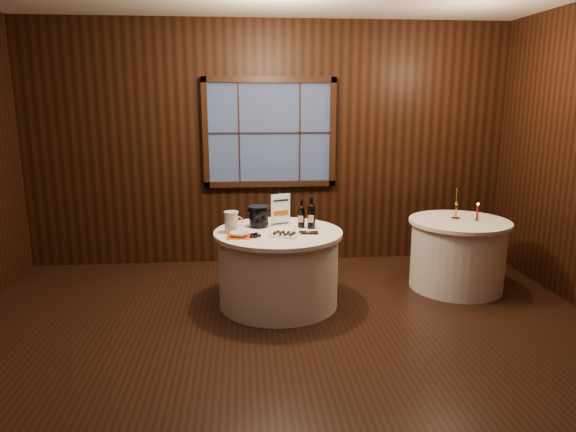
{
  "coord_description": "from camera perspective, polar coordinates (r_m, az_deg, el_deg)",
  "views": [
    {
      "loc": [
        -0.34,
        -3.93,
        2.04
      ],
      "look_at": [
        0.09,
        0.9,
        0.94
      ],
      "focal_mm": 32.0,
      "sensor_mm": 36.0,
      "label": 1
    }
  ],
  "objects": [
    {
      "name": "chocolate_plate",
      "position": [
        4.91,
        -0.42,
        -2.05
      ],
      "size": [
        0.33,
        0.28,
        0.04
      ],
      "rotation": [
        0.0,
        0.0,
        -0.42
      ],
      "color": "white",
      "rests_on": "main_table"
    },
    {
      "name": "ice_bucket",
      "position": [
        5.25,
        -3.27,
        0.0
      ],
      "size": [
        0.21,
        0.21,
        0.22
      ],
      "color": "black",
      "rests_on": "main_table"
    },
    {
      "name": "cracker_bowl",
      "position": [
        4.91,
        -5.48,
        -2.03
      ],
      "size": [
        0.2,
        0.2,
        0.04
      ],
      "primitive_type": "imported",
      "rotation": [
        0.0,
        0.0,
        -0.27
      ],
      "color": "white",
      "rests_on": "orange_napkin"
    },
    {
      "name": "red_candle",
      "position": [
        5.88,
        20.29,
        0.24
      ],
      "size": [
        0.05,
        0.05,
        0.2
      ],
      "color": "gold",
      "rests_on": "side_table"
    },
    {
      "name": "brass_candlestick",
      "position": [
        5.87,
        18.19,
        0.84
      ],
      "size": [
        0.1,
        0.1,
        0.35
      ],
      "color": "gold",
      "rests_on": "side_table"
    },
    {
      "name": "chocolate_box",
      "position": [
        5.01,
        2.28,
        -1.86
      ],
      "size": [
        0.2,
        0.12,
        0.02
      ],
      "primitive_type": "cube",
      "rotation": [
        0.0,
        0.0,
        -0.15
      ],
      "color": "black",
      "rests_on": "main_table"
    },
    {
      "name": "glass_pitcher",
      "position": [
        5.07,
        -6.29,
        -0.63
      ],
      "size": [
        0.19,
        0.15,
        0.21
      ],
      "rotation": [
        0.0,
        0.0,
        -0.09
      ],
      "color": "white",
      "rests_on": "main_table"
    },
    {
      "name": "back_wall",
      "position": [
        6.44,
        -2.06,
        8.3
      ],
      "size": [
        6.0,
        0.1,
        3.0
      ],
      "color": "black",
      "rests_on": "ground"
    },
    {
      "name": "sign_stand",
      "position": [
        5.32,
        -0.88,
        0.2
      ],
      "size": [
        0.2,
        0.16,
        0.34
      ],
      "rotation": [
        0.0,
        0.0,
        0.36
      ],
      "color": "silver",
      "rests_on": "main_table"
    },
    {
      "name": "main_table",
      "position": [
        5.21,
        -1.08,
        -5.75
      ],
      "size": [
        1.28,
        1.28,
        0.77
      ],
      "color": "white",
      "rests_on": "ground"
    },
    {
      "name": "grape_bunch",
      "position": [
        4.86,
        -3.66,
        -2.19
      ],
      "size": [
        0.19,
        0.11,
        0.04
      ],
      "rotation": [
        0.0,
        0.0,
        0.36
      ],
      "color": "black",
      "rests_on": "main_table"
    },
    {
      "name": "port_bottle_right",
      "position": [
        5.18,
        2.62,
        0.18
      ],
      "size": [
        0.08,
        0.09,
        0.33
      ],
      "rotation": [
        0.0,
        0.0,
        -0.27
      ],
      "color": "black",
      "rests_on": "main_table"
    },
    {
      "name": "ground",
      "position": [
        4.44,
        -0.12,
        -14.59
      ],
      "size": [
        6.0,
        6.0,
        0.0
      ],
      "primitive_type": "plane",
      "color": "black",
      "rests_on": "ground"
    },
    {
      "name": "side_table",
      "position": [
        5.97,
        18.29,
        -4.01
      ],
      "size": [
        1.08,
        1.08,
        0.77
      ],
      "color": "white",
      "rests_on": "ground"
    },
    {
      "name": "port_bottle_left",
      "position": [
        5.22,
        1.5,
        0.11
      ],
      "size": [
        0.07,
        0.08,
        0.3
      ],
      "rotation": [
        0.0,
        0.0,
        -0.33
      ],
      "color": "black",
      "rests_on": "main_table"
    },
    {
      "name": "orange_napkin",
      "position": [
        4.91,
        -5.48,
        -2.28
      ],
      "size": [
        0.24,
        0.24,
        0.0
      ],
      "primitive_type": "cube",
      "rotation": [
        0.0,
        0.0,
        -0.02
      ],
      "color": "#FF4E15",
      "rests_on": "main_table"
    }
  ]
}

